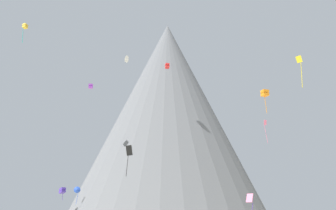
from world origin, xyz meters
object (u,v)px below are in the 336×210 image
(kite_gold_high, at_px, (25,27))
(kite_magenta_low, at_px, (187,174))
(kite_orange_mid, at_px, (265,93))
(kite_red_high, at_px, (167,66))
(kite_yellow_high, at_px, (300,65))
(rock_massif, at_px, (165,135))
(kite_violet_high, at_px, (91,86))
(kite_rainbow_mid, at_px, (266,127))
(kite_indigo_low, at_px, (62,191))
(kite_white_high, at_px, (126,59))
(kite_pink_low, at_px, (250,204))
(kite_black_mid, at_px, (129,153))
(kite_blue_low, at_px, (77,190))

(kite_gold_high, height_order, kite_magenta_low, kite_gold_high)
(kite_orange_mid, bearing_deg, kite_red_high, -72.17)
(kite_yellow_high, xyz_separation_m, kite_magenta_low, (-17.42, 35.35, -12.37))
(rock_massif, relative_size, kite_yellow_high, 13.60)
(rock_massif, bearing_deg, kite_red_high, -83.99)
(rock_massif, bearing_deg, kite_violet_high, -126.82)
(kite_rainbow_mid, distance_m, kite_indigo_low, 48.60)
(kite_white_high, relative_size, kite_violet_high, 1.30)
(kite_rainbow_mid, height_order, kite_pink_low, kite_rainbow_mid)
(kite_magenta_low, distance_m, kite_pink_low, 36.19)
(kite_pink_low, bearing_deg, kite_yellow_high, 76.35)
(rock_massif, relative_size, kite_magenta_low, 50.61)
(kite_magenta_low, distance_m, kite_indigo_low, 29.17)
(kite_orange_mid, relative_size, kite_indigo_low, 1.42)
(kite_gold_high, distance_m, kite_indigo_low, 38.62)
(kite_red_high, height_order, kite_yellow_high, kite_red_high)
(kite_black_mid, relative_size, kite_white_high, 3.07)
(rock_massif, distance_m, kite_rainbow_mid, 32.71)
(kite_rainbow_mid, bearing_deg, kite_magenta_low, 22.44)
(kite_yellow_high, relative_size, kite_magenta_low, 3.72)
(kite_magenta_low, bearing_deg, kite_white_high, -154.51)
(kite_black_mid, height_order, kite_rainbow_mid, kite_rainbow_mid)
(kite_red_high, height_order, kite_indigo_low, kite_red_high)
(kite_blue_low, height_order, kite_pink_low, kite_blue_low)
(kite_red_high, xyz_separation_m, kite_pink_low, (13.76, -32.47, -33.71))
(kite_orange_mid, height_order, kite_yellow_high, kite_yellow_high)
(rock_massif, height_order, kite_indigo_low, rock_massif)
(kite_blue_low, distance_m, kite_pink_low, 48.74)
(kite_indigo_low, bearing_deg, kite_white_high, 79.50)
(kite_black_mid, height_order, kite_yellow_high, kite_yellow_high)
(kite_gold_high, bearing_deg, kite_pink_low, 5.46)
(rock_massif, bearing_deg, kite_white_high, -98.02)
(kite_yellow_high, bearing_deg, kite_black_mid, -133.72)
(kite_red_high, bearing_deg, kite_yellow_high, -74.00)
(kite_orange_mid, distance_m, kite_indigo_low, 51.35)
(kite_pink_low, relative_size, kite_violet_high, 4.63)
(kite_white_high, bearing_deg, rock_massif, -170.06)
(kite_blue_low, bearing_deg, kite_black_mid, -77.29)
(kite_black_mid, bearing_deg, kite_magenta_low, 111.99)
(kite_orange_mid, distance_m, kite_magenta_low, 30.50)
(kite_red_high, bearing_deg, kite_indigo_low, 161.00)
(rock_massif, bearing_deg, kite_magenta_low, -68.92)
(kite_blue_low, relative_size, kite_indigo_low, 1.43)
(kite_magenta_low, bearing_deg, kite_gold_high, -169.03)
(kite_rainbow_mid, height_order, kite_gold_high, kite_gold_high)
(kite_gold_high, xyz_separation_m, kite_violet_high, (6.19, 23.12, -3.82))
(kite_blue_low, height_order, kite_yellow_high, kite_yellow_high)
(kite_black_mid, xyz_separation_m, kite_rainbow_mid, (26.10, 25.57, 9.47))
(kite_gold_high, height_order, kite_pink_low, kite_gold_high)
(kite_gold_high, relative_size, kite_indigo_low, 1.33)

